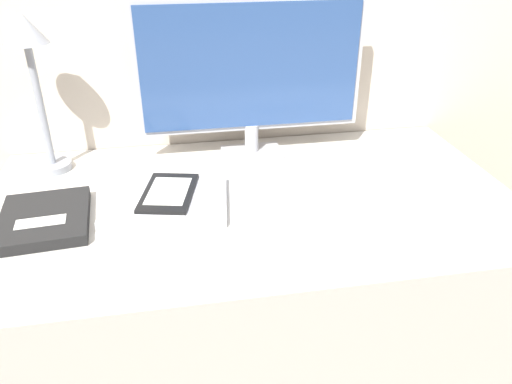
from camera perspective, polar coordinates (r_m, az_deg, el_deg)
desk at (r=1.48m, az=-0.36°, el=-12.84°), size 1.35×0.76×0.72m
monitor at (r=1.43m, az=-0.57°, el=13.52°), size 0.64×0.11×0.45m
keyboard at (r=1.18m, az=10.83°, el=-3.23°), size 0.27×0.10×0.01m
laptop at (r=1.25m, az=-10.21°, el=-1.03°), size 0.32×0.26×0.02m
ereader at (r=1.26m, az=-9.96°, el=-0.06°), size 0.16×0.22×0.01m
desk_lamp at (r=1.43m, az=-24.36°, el=13.53°), size 0.11×0.11×0.43m
notebook at (r=1.26m, az=-23.00°, el=-2.86°), size 0.22×0.25×0.03m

